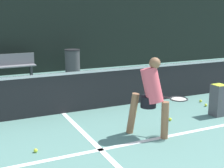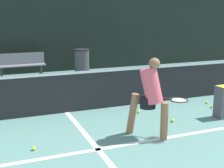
# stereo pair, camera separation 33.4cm
# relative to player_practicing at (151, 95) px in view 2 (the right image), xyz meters

# --- Properties ---
(court_service_line) EXTENTS (8.25, 0.10, 0.01)m
(court_service_line) POSITION_rel_player_practicing_xyz_m (-1.08, -0.17, -0.80)
(court_service_line) COLOR white
(court_service_line) RESTS_ON ground
(court_center_mark) EXTENTS (0.10, 4.06, 0.01)m
(court_center_mark) POSITION_rel_player_practicing_xyz_m (-1.08, -0.03, -0.80)
(court_center_mark) COLOR white
(court_center_mark) RESTS_ON ground
(net) EXTENTS (11.09, 0.09, 1.07)m
(net) POSITION_rel_player_practicing_xyz_m (-1.08, 2.00, -0.29)
(net) COLOR slate
(net) RESTS_ON ground
(fence_back) EXTENTS (24.00, 0.06, 3.64)m
(fence_back) POSITION_rel_player_practicing_xyz_m (-1.08, 7.26, 1.01)
(fence_back) COLOR black
(fence_back) RESTS_ON ground
(player_practicing) EXTENTS (1.09, 0.83, 1.49)m
(player_practicing) POSITION_rel_player_practicing_xyz_m (0.00, 0.00, 0.00)
(player_practicing) COLOR #8C6042
(player_practicing) RESTS_ON ground
(tennis_ball_scattered_1) EXTENTS (0.07, 0.07, 0.07)m
(tennis_ball_scattered_1) POSITION_rel_player_practicing_xyz_m (2.39, 1.36, -0.77)
(tennis_ball_scattered_1) COLOR #D1E033
(tennis_ball_scattered_1) RESTS_ON ground
(tennis_ball_scattered_2) EXTENTS (0.07, 0.07, 0.07)m
(tennis_ball_scattered_2) POSITION_rel_player_practicing_xyz_m (0.44, 1.33, -0.77)
(tennis_ball_scattered_2) COLOR #D1E033
(tennis_ball_scattered_2) RESTS_ON ground
(tennis_ball_scattered_3) EXTENTS (0.07, 0.07, 0.07)m
(tennis_ball_scattered_3) POSITION_rel_player_practicing_xyz_m (2.25, 1.02, -0.77)
(tennis_ball_scattered_3) COLOR #D1E033
(tennis_ball_scattered_3) RESTS_ON ground
(tennis_ball_scattered_4) EXTENTS (0.07, 0.07, 0.07)m
(tennis_ball_scattered_4) POSITION_rel_player_practicing_xyz_m (0.83, 0.52, -0.77)
(tennis_ball_scattered_4) COLOR #D1E033
(tennis_ball_scattered_4) RESTS_ON ground
(tennis_ball_scattered_9) EXTENTS (0.07, 0.07, 0.07)m
(tennis_ball_scattered_9) POSITION_rel_player_practicing_xyz_m (-2.09, 0.20, -0.77)
(tennis_ball_scattered_9) COLOR #D1E033
(tennis_ball_scattered_9) RESTS_ON ground
(ball_hopper) EXTENTS (0.28, 0.28, 0.71)m
(ball_hopper) POSITION_rel_player_practicing_xyz_m (2.00, 0.37, -0.43)
(ball_hopper) COLOR #4C4C51
(ball_hopper) RESTS_ON ground
(courtside_bench) EXTENTS (1.71, 0.42, 0.86)m
(courtside_bench) POSITION_rel_player_practicing_xyz_m (-1.61, 6.54, -0.33)
(courtside_bench) COLOR slate
(courtside_bench) RESTS_ON ground
(trash_bin) EXTENTS (0.57, 0.57, 0.94)m
(trash_bin) POSITION_rel_player_practicing_xyz_m (0.58, 6.34, -0.33)
(trash_bin) COLOR #3F3F42
(trash_bin) RESTS_ON ground
(parked_car) EXTENTS (1.78, 4.37, 1.51)m
(parked_car) POSITION_rel_player_practicing_xyz_m (-1.84, 11.41, -0.16)
(parked_car) COLOR black
(parked_car) RESTS_ON ground
(building_far) EXTENTS (36.00, 2.40, 5.95)m
(building_far) POSITION_rel_player_practicing_xyz_m (-1.08, 19.95, 2.17)
(building_far) COLOR gray
(building_far) RESTS_ON ground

